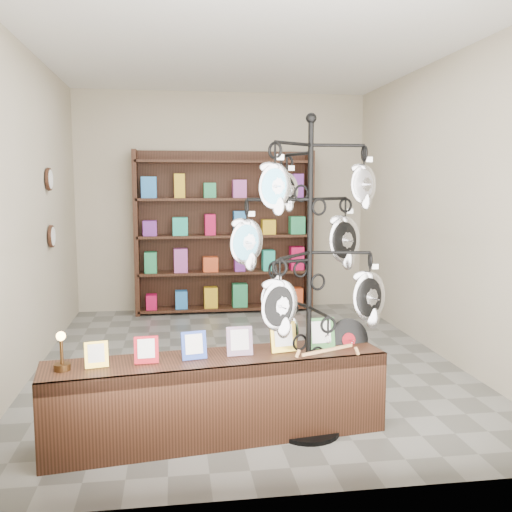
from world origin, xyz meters
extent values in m
plane|color=slate|center=(0.00, 0.00, 0.00)|extent=(5.00, 5.00, 0.00)
plane|color=#B5A892|center=(0.00, 2.50, 1.50)|extent=(4.00, 0.00, 4.00)
plane|color=#B5A892|center=(0.00, -2.50, 1.50)|extent=(4.00, 0.00, 4.00)
plane|color=#B5A892|center=(-2.00, 0.00, 1.50)|extent=(0.00, 5.00, 5.00)
plane|color=#B5A892|center=(2.00, 0.00, 1.50)|extent=(0.00, 5.00, 5.00)
plane|color=white|center=(0.00, 0.00, 3.00)|extent=(5.00, 5.00, 0.00)
cylinder|color=black|center=(0.22, -1.71, 0.02)|extent=(0.58, 0.58, 0.03)
cylinder|color=black|center=(0.22, -1.71, 1.08)|extent=(0.05, 0.05, 2.16)
sphere|color=black|center=(0.22, -1.71, 2.18)|extent=(0.07, 0.07, 0.07)
ellipsoid|color=silver|center=(0.15, -1.49, 0.68)|extent=(0.12, 0.07, 0.23)
cube|color=#AC7948|center=(0.28, -2.01, 0.69)|extent=(0.38, 0.19, 0.04)
cube|color=black|center=(-0.41, -1.68, 0.29)|extent=(2.37, 0.78, 0.57)
cube|color=gold|center=(-1.20, -1.79, 0.66)|extent=(0.15, 0.07, 0.17)
cube|color=#A90D18|center=(-0.88, -1.75, 0.66)|extent=(0.16, 0.08, 0.18)
cube|color=#263FA5|center=(-0.57, -1.70, 0.67)|extent=(0.18, 0.08, 0.19)
cube|color=#E54C33|center=(-0.25, -1.66, 0.67)|extent=(0.19, 0.08, 0.20)
cube|color=gold|center=(0.06, -1.62, 0.68)|extent=(0.20, 0.09, 0.21)
cube|color=#337233|center=(0.34, -1.58, 0.68)|extent=(0.21, 0.09, 0.22)
cylinder|color=black|center=(0.58, -1.50, 0.60)|extent=(0.32, 0.11, 0.31)
cylinder|color=#A90D18|center=(0.58, -1.50, 0.60)|extent=(0.11, 0.04, 0.10)
cylinder|color=#432913|center=(-1.41, -1.82, 0.59)|extent=(0.11, 0.11, 0.04)
cylinder|color=#432913|center=(-1.41, -1.82, 0.69)|extent=(0.02, 0.02, 0.15)
sphere|color=#FFBF59|center=(-1.41, -1.82, 0.79)|extent=(0.06, 0.06, 0.06)
cube|color=black|center=(0.00, 2.44, 1.10)|extent=(2.40, 0.04, 2.20)
cube|color=black|center=(-1.18, 2.28, 1.10)|extent=(0.06, 0.36, 2.20)
cube|color=black|center=(1.18, 2.28, 1.10)|extent=(0.06, 0.36, 2.20)
cube|color=black|center=(0.00, 2.28, 0.05)|extent=(2.36, 0.36, 0.04)
cube|color=black|center=(0.00, 2.28, 0.55)|extent=(2.36, 0.36, 0.03)
cube|color=black|center=(0.00, 2.28, 1.05)|extent=(2.36, 0.36, 0.04)
cube|color=black|center=(0.00, 2.28, 1.55)|extent=(2.36, 0.36, 0.04)
cube|color=black|center=(0.00, 2.28, 2.05)|extent=(2.36, 0.36, 0.04)
cylinder|color=black|center=(-1.97, 0.80, 1.80)|extent=(0.03, 0.24, 0.24)
cylinder|color=black|center=(-1.97, 0.80, 1.20)|extent=(0.03, 0.24, 0.24)
camera|label=1|loc=(-0.69, -5.46, 1.74)|focal=40.00mm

